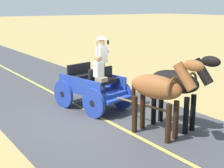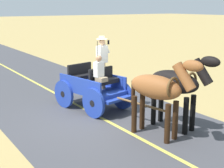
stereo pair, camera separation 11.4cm
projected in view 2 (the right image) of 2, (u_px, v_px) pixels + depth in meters
name	position (u px, v px, depth m)	size (l,w,h in m)	color
ground_plane	(98.00, 116.00, 10.30)	(200.00, 200.00, 0.00)	tan
road_surface	(98.00, 116.00, 10.30)	(5.84, 160.00, 0.01)	#424247
road_centre_stripe	(98.00, 116.00, 10.30)	(0.12, 160.00, 0.00)	#DBCC4C
horse_drawn_carriage	(94.00, 86.00, 10.88)	(1.85, 4.51, 2.50)	#1E3899
horse_near_side	(177.00, 84.00, 8.97)	(0.86, 2.15, 2.21)	black
horse_off_side	(159.00, 89.00, 8.38)	(0.90, 2.15, 2.21)	brown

